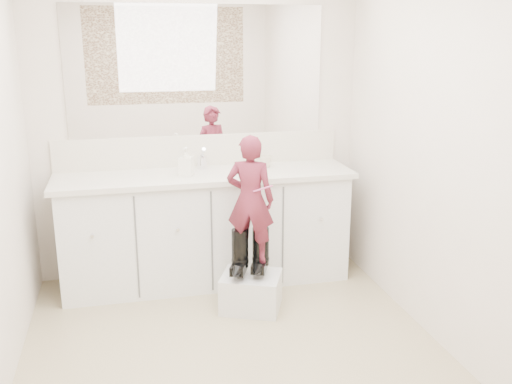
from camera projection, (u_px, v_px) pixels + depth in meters
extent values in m
plane|color=#92855F|center=(238.00, 361.00, 3.47)|extent=(3.00, 3.00, 0.00)
plane|color=beige|center=(199.00, 127.00, 4.55)|extent=(2.60, 0.00, 2.60)
plane|color=beige|center=(334.00, 278.00, 1.74)|extent=(2.60, 0.00, 2.60)
plane|color=beige|center=(447.00, 158.00, 3.44)|extent=(0.00, 3.00, 3.00)
cube|color=silver|center=(206.00, 230.00, 4.50)|extent=(2.20, 0.55, 0.85)
cube|color=beige|center=(205.00, 176.00, 4.37)|extent=(2.28, 0.58, 0.04)
cube|color=beige|center=(200.00, 150.00, 4.59)|extent=(2.28, 0.03, 0.25)
cube|color=white|center=(198.00, 71.00, 4.42)|extent=(2.00, 0.02, 1.00)
cube|color=#472819|center=(338.00, 132.00, 1.63)|extent=(2.00, 0.01, 1.20)
cylinder|color=silver|center=(202.00, 162.00, 4.51)|extent=(0.08, 0.08, 0.10)
imported|color=beige|center=(266.00, 161.00, 4.55)|extent=(0.12, 0.12, 0.09)
imported|color=white|center=(186.00, 162.00, 4.26)|extent=(0.13, 0.13, 0.21)
cube|color=silver|center=(251.00, 292.00, 4.10)|extent=(0.51, 0.47, 0.26)
imported|color=#9B2F41|center=(250.00, 200.00, 3.93)|extent=(0.39, 0.33, 0.91)
cylinder|color=#CF508E|center=(263.00, 189.00, 3.85)|extent=(0.13, 0.06, 0.06)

